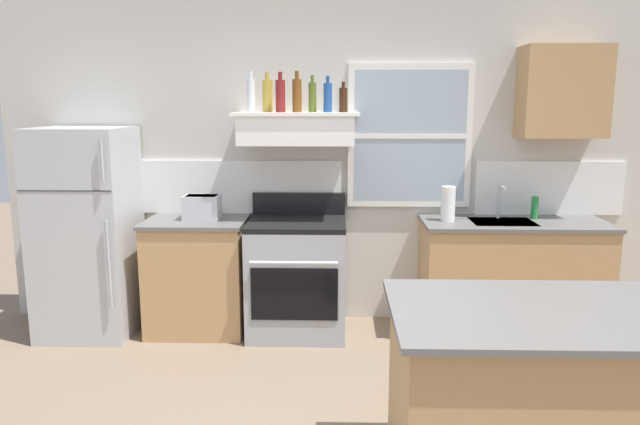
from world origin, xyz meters
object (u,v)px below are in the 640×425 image
object	(u,v)px
bottle_clear_tall	(251,95)
paper_towel_roll	(448,204)
dish_soap_bottle	(535,208)
bottle_champagne_gold_foil	(268,95)
bottle_olive_oil_square	(312,97)
bottle_brown_stout	(343,100)
bottle_amber_wine	(297,95)
toaster	(202,207)
bottle_red_label_wine	(280,95)
kitchen_island	(541,403)
bottle_blue_liqueur	(328,97)
stove_range	(297,276)
refrigerator	(87,232)

from	to	relation	value
bottle_clear_tall	paper_towel_roll	xyz separation A→B (m)	(1.53, -0.05, -0.83)
bottle_clear_tall	dish_soap_bottle	distance (m)	2.40
bottle_champagne_gold_foil	bottle_olive_oil_square	distance (m)	0.35
bottle_brown_stout	bottle_champagne_gold_foil	bearing A→B (deg)	176.33
bottle_clear_tall	bottle_amber_wine	xyz separation A→B (m)	(0.36, -0.03, -0.00)
toaster	bottle_champagne_gold_foil	size ratio (longest dim) A/B	0.98
bottle_red_label_wine	kitchen_island	bearing A→B (deg)	-55.90
dish_soap_bottle	bottle_champagne_gold_foil	bearing A→B (deg)	-179.94
bottle_champagne_gold_foil	kitchen_island	xyz separation A→B (m)	(1.48, -2.13, -1.42)
bottle_blue_liqueur	bottle_brown_stout	size ratio (longest dim) A/B	1.19
stove_range	bottle_blue_liqueur	world-z (taller)	bottle_blue_liqueur
toaster	bottle_brown_stout	distance (m)	1.39
bottle_champagne_gold_foil	bottle_brown_stout	xyz separation A→B (m)	(0.59, -0.04, -0.03)
kitchen_island	bottle_olive_oil_square	bearing A→B (deg)	118.35
toaster	bottle_brown_stout	size ratio (longest dim) A/B	1.30
stove_range	bottle_olive_oil_square	bearing A→B (deg)	42.22
bottle_olive_oil_square	bottle_brown_stout	bearing A→B (deg)	-2.85
refrigerator	bottle_brown_stout	size ratio (longest dim) A/B	7.12
bottle_amber_wine	paper_towel_roll	distance (m)	1.44
refrigerator	bottle_clear_tall	xyz separation A→B (m)	(1.30, 0.11, 1.06)
bottle_olive_oil_square	paper_towel_roll	world-z (taller)	bottle_olive_oil_square
refrigerator	bottle_champagne_gold_foil	xyz separation A→B (m)	(1.42, 0.16, 1.06)
stove_range	bottle_brown_stout	bearing A→B (deg)	15.26
bottle_red_label_wine	paper_towel_roll	bearing A→B (deg)	-0.02
bottle_champagne_gold_foil	paper_towel_roll	xyz separation A→B (m)	(1.41, -0.10, -0.83)
paper_towel_roll	dish_soap_bottle	bearing A→B (deg)	8.09
bottle_clear_tall	toaster	bearing A→B (deg)	-174.21
stove_range	bottle_brown_stout	world-z (taller)	bottle_brown_stout
bottle_champagne_gold_foil	bottle_blue_liqueur	size ratio (longest dim) A/B	1.11
bottle_olive_oil_square	paper_towel_roll	bearing A→B (deg)	-3.90
bottle_red_label_wine	bottle_blue_liqueur	distance (m)	0.36
paper_towel_roll	dish_soap_bottle	xyz separation A→B (m)	(0.70, 0.10, -0.04)
bottle_clear_tall	kitchen_island	world-z (taller)	bottle_clear_tall
bottle_olive_oil_square	kitchen_island	xyz separation A→B (m)	(1.13, -2.10, -1.41)
refrigerator	bottle_blue_liqueur	xyz separation A→B (m)	(1.89, 0.10, 1.04)
bottle_blue_liqueur	bottle_clear_tall	bearing A→B (deg)	178.30
bottle_amber_wine	bottle_blue_liqueur	distance (m)	0.23
refrigerator	bottle_clear_tall	distance (m)	1.68
refrigerator	bottle_red_label_wine	distance (m)	1.86
refrigerator	stove_range	size ratio (longest dim) A/B	1.50
bottle_olive_oil_square	stove_range	bearing A→B (deg)	-137.78
bottle_blue_liqueur	kitchen_island	distance (m)	2.69
bottle_clear_tall	bottle_blue_liqueur	distance (m)	0.59
bottle_red_label_wine	paper_towel_roll	xyz separation A→B (m)	(1.30, -0.00, -0.83)
toaster	stove_range	world-z (taller)	toaster
bottle_amber_wine	toaster	bearing A→B (deg)	-179.23
paper_towel_roll	dish_soap_bottle	distance (m)	0.71
stove_range	kitchen_island	xyz separation A→B (m)	(1.25, -1.99, -0.01)
bottle_clear_tall	bottle_amber_wine	size ratio (longest dim) A/B	1.01
toaster	bottle_amber_wine	xyz separation A→B (m)	(0.76, 0.01, 0.87)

